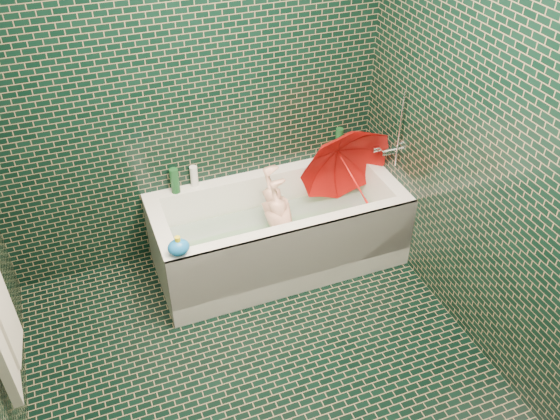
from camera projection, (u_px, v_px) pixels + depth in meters
name	position (u px, v px, depth m)	size (l,w,h in m)	color
floor	(270.00, 389.00, 3.39)	(2.80, 2.80, 0.00)	black
wall_back	(189.00, 89.00, 3.68)	(2.80, 2.80, 0.00)	black
wall_right	(506.00, 161.00, 3.02)	(2.80, 2.80, 0.00)	black
bathtub	(279.00, 238.00, 4.15)	(1.70, 0.75, 0.55)	white
bath_mat	(278.00, 243.00, 4.19)	(1.35, 0.47, 0.01)	green
water	(278.00, 227.00, 4.11)	(1.48, 0.53, 0.00)	silver
faucet	(389.00, 147.00, 4.05)	(0.18, 0.19, 0.55)	silver
child	(284.00, 229.00, 4.08)	(0.33, 0.22, 0.91)	#F4B299
umbrella	(353.00, 178.00, 4.04)	(0.66, 0.66, 0.58)	red
soap_bottle_a	(352.00, 157.00, 4.37)	(0.09, 0.09, 0.24)	white
soap_bottle_b	(358.00, 155.00, 4.39)	(0.09, 0.09, 0.19)	#55207B
soap_bottle_c	(344.00, 154.00, 4.40)	(0.14, 0.14, 0.18)	#13421D
bottle_right_tall	(339.00, 143.00, 4.31)	(0.06, 0.06, 0.23)	#13421D
bottle_right_pump	(363.00, 141.00, 4.38)	(0.05, 0.05, 0.17)	silver
bottle_left_tall	(175.00, 181.00, 3.96)	(0.06, 0.06, 0.18)	#13421D
bottle_left_short	(194.00, 176.00, 4.03)	(0.05, 0.05, 0.15)	white
rubber_duck	(336.00, 155.00, 4.32)	(0.10, 0.07, 0.08)	yellow
bath_toy	(179.00, 247.00, 3.47)	(0.14, 0.12, 0.13)	blue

